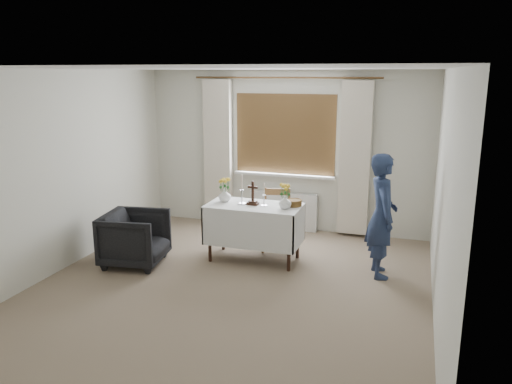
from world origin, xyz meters
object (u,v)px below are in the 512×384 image
Objects in this scene: armchair at (135,238)px; flower_vase_left at (225,195)px; altar_table at (254,233)px; wooden_cross at (253,193)px; wooden_chair at (276,220)px; flower_vase_right at (285,202)px; person at (382,216)px.

flower_vase_left is at bearing -64.90° from armchair.
wooden_cross is at bearing 161.43° from altar_table.
wooden_chair is 2.72× the size of wooden_cross.
flower_vase_right reaches higher than armchair.
wooden_chair is at bearing 35.94° from flower_vase_left.
wooden_cross reaches higher than flower_vase_left.
flower_vase_left reaches higher than altar_table.
wooden_chair is 1.95m from armchair.
wooden_chair reaches higher than altar_table.
altar_table is 0.64m from flower_vase_right.
armchair is 1.65m from wooden_cross.
armchair is (-1.60, -1.10, -0.08)m from wooden_chair.
wooden_cross reaches higher than flower_vase_right.
person is 1.66m from wooden_cross.
flower_vase_left reaches higher than flower_vase_right.
altar_table is 1.44× the size of wooden_chair.
flower_vase_right is (0.45, -0.05, -0.07)m from wooden_cross.
altar_table is 0.51m from wooden_chair.
wooden_cross is at bearing -122.52° from wooden_chair.
flower_vase_left is (-2.07, 0.05, 0.09)m from person.
flower_vase_left is at bearing -154.68° from wooden_chair.
wooden_cross is (-0.02, 0.01, 0.54)m from altar_table.
armchair is at bearing -149.38° from wooden_cross.
person is 1.21m from flower_vase_right.
person is at bearing 1.87° from flower_vase_right.
wooden_chair is 1.11× the size of armchair.
altar_table is at bearing 73.58° from person.
person reaches higher than wooden_chair.
person is 9.00× the size of flower_vase_right.
flower_vase_left is at bearing 174.23° from altar_table.
wooden_cross is 1.79× the size of flower_vase_left.
flower_vase_right is at bearing -0.04° from wooden_cross.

